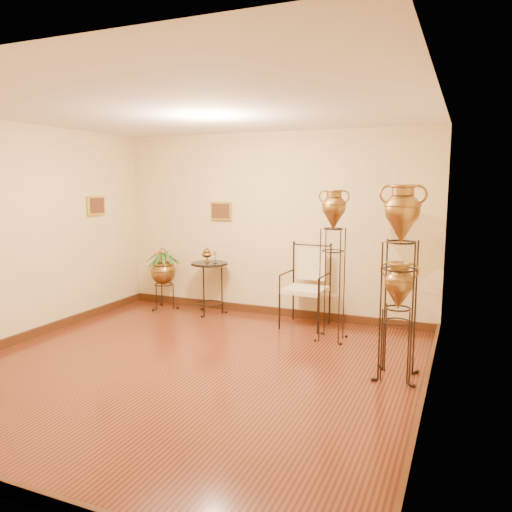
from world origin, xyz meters
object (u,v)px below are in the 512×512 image
at_px(amphora_mid, 399,281).
at_px(amphora_tall, 333,264).
at_px(armchair, 305,286).
at_px(planter_urn, 163,269).
at_px(side_table, 210,287).

bearing_deg(amphora_mid, amphora_tall, 134.05).
relative_size(amphora_mid, armchair, 1.76).
distance_m(amphora_mid, planter_urn, 4.22).
distance_m(amphora_tall, side_table, 2.24).
distance_m(planter_urn, side_table, 0.88).
bearing_deg(side_table, armchair, -3.54).
xyz_separation_m(amphora_tall, armchair, (-0.50, 0.45, -0.42)).
distance_m(amphora_mid, armchair, 2.10).
height_order(planter_urn, armchair, armchair).
bearing_deg(armchair, amphora_tall, -38.80).
distance_m(planter_urn, armchair, 2.45).
xyz_separation_m(amphora_tall, side_table, (-2.09, 0.54, -0.59)).
relative_size(amphora_mid, planter_urn, 1.76).
height_order(amphora_tall, amphora_mid, amphora_mid).
height_order(amphora_tall, planter_urn, amphora_tall).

